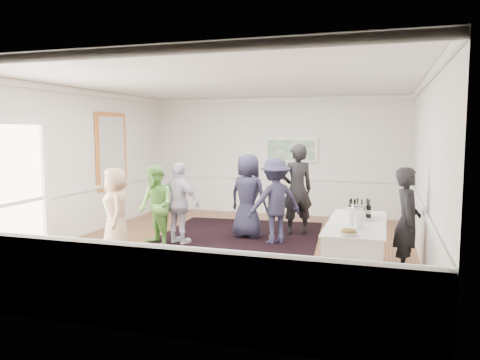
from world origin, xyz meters
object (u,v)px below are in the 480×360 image
(bartender, at_px, (407,221))
(ice_bucket, at_px, (358,212))
(guest_navy, at_px, (248,196))
(serving_table, at_px, (356,251))
(guest_green, at_px, (156,206))
(guest_tan, at_px, (116,210))
(guest_lilac, at_px, (179,203))
(guest_dark_a, at_px, (275,201))
(nut_bowl, at_px, (349,232))
(guest_dark_b, at_px, (297,190))

(bartender, bearing_deg, ice_bucket, 115.61)
(guest_navy, relative_size, ice_bucket, 6.92)
(serving_table, bearing_deg, guest_green, 164.87)
(serving_table, relative_size, guest_green, 1.39)
(guest_tan, bearing_deg, guest_lilac, 96.84)
(guest_green, height_order, guest_navy, guest_navy)
(guest_green, xyz_separation_m, guest_dark_a, (2.22, 0.90, 0.06))
(serving_table, height_order, nut_bowl, nut_bowl)
(nut_bowl, bearing_deg, guest_green, 152.68)
(guest_lilac, distance_m, guest_dark_b, 2.63)
(guest_dark_a, height_order, nut_bowl, guest_dark_a)
(guest_tan, xyz_separation_m, guest_dark_b, (2.99, 2.50, 0.20))
(guest_dark_b, bearing_deg, bartender, 101.86)
(nut_bowl, bearing_deg, guest_dark_a, 119.89)
(bartender, bearing_deg, guest_lilac, 80.17)
(guest_dark_a, xyz_separation_m, ice_bucket, (1.73, -1.76, 0.15))
(guest_dark_a, height_order, ice_bucket, guest_dark_a)
(serving_table, xyz_separation_m, ice_bucket, (0.00, 0.21, 0.57))
(guest_lilac, height_order, guest_dark_a, guest_dark_a)
(nut_bowl, bearing_deg, guest_dark_b, 109.95)
(bartender, distance_m, guest_dark_a, 2.84)
(guest_tan, distance_m, nut_bowl, 4.61)
(guest_tan, height_order, guest_dark_b, guest_dark_b)
(ice_bucket, bearing_deg, nut_bowl, -92.50)
(guest_tan, relative_size, nut_bowl, 6.46)
(guest_navy, height_order, nut_bowl, guest_navy)
(bartender, height_order, ice_bucket, bartender)
(guest_lilac, bearing_deg, ice_bucket, 178.85)
(guest_navy, bearing_deg, nut_bowl, 140.90)
(guest_tan, height_order, ice_bucket, guest_tan)
(serving_table, bearing_deg, guest_dark_b, 116.38)
(guest_dark_a, bearing_deg, nut_bowl, 82.54)
(serving_table, distance_m, ice_bucket, 0.60)
(guest_navy, bearing_deg, serving_table, 151.08)
(guest_navy, bearing_deg, guest_tan, 57.83)
(ice_bucket, bearing_deg, guest_tan, 177.13)
(guest_tan, relative_size, guest_navy, 0.89)
(guest_tan, xyz_separation_m, guest_navy, (2.05, 1.89, 0.10))
(serving_table, relative_size, guest_tan, 1.40)
(serving_table, height_order, guest_navy, guest_navy)
(guest_dark_a, bearing_deg, guest_navy, -65.07)
(guest_navy, xyz_separation_m, nut_bowl, (2.35, -3.27, 0.04))
(guest_lilac, xyz_separation_m, guest_navy, (1.16, 0.97, 0.07))
(guest_dark_a, relative_size, guest_navy, 0.97)
(guest_green, xyz_separation_m, guest_navy, (1.54, 1.26, 0.09))
(guest_green, relative_size, guest_navy, 0.90)
(guest_tan, bearing_deg, guest_dark_b, 90.62)
(bartender, relative_size, nut_bowl, 6.94)
(guest_green, bearing_deg, guest_tan, -93.02)
(guest_green, bearing_deg, nut_bowl, 8.40)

